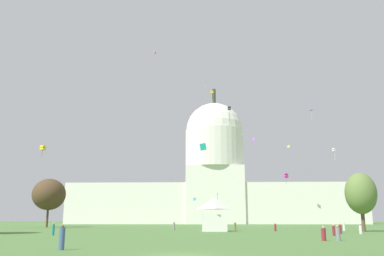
{
  "coord_description": "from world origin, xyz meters",
  "views": [
    {
      "loc": [
        1.79,
        -26.45,
        2.13
      ],
      "look_at": [
        -3.03,
        92.21,
        27.94
      ],
      "focal_mm": 39.35,
      "sensor_mm": 36.0,
      "label": 1
    }
  ],
  "objects_px": {
    "person_teal_front_left": "(53,229)",
    "person_grey_lawn_far_left": "(174,226)",
    "person_white_back_right": "(361,229)",
    "person_maroon_front_right": "(324,234)",
    "kite_gold_mid": "(212,92)",
    "kite_orange_low": "(217,195)",
    "kite_white_mid": "(334,150)",
    "event_tent": "(214,215)",
    "kite_green_high": "(205,82)",
    "kite_violet_mid": "(254,139)",
    "person_white_edge_west": "(344,227)",
    "person_denim_edge_east": "(62,238)",
    "capitol_building": "(215,181)",
    "tree_east_near": "(361,193)",
    "person_olive_lawn_far_right": "(235,226)",
    "person_grey_mid_center": "(338,234)",
    "kite_red_mid": "(309,171)",
    "kite_blue_high": "(311,112)",
    "kite_cyan_low": "(195,199)",
    "kite_lime_mid": "(289,146)",
    "kite_turquoise_low": "(203,147)",
    "person_maroon_deep_crowd": "(334,230)",
    "kite_yellow_low": "(43,148)",
    "person_maroon_mid_left": "(340,229)",
    "person_maroon_back_center": "(275,227)",
    "tree_west_mid": "(49,194)",
    "kite_black_mid": "(229,108)",
    "kite_pink_high": "(155,53)",
    "kite_magenta_low": "(286,175)"
  },
  "relations": [
    {
      "from": "event_tent",
      "to": "kite_gold_mid",
      "type": "distance_m",
      "value": 29.9
    },
    {
      "from": "person_maroon_front_right",
      "to": "kite_violet_mid",
      "type": "bearing_deg",
      "value": -40.76
    },
    {
      "from": "person_grey_mid_center",
      "to": "kite_violet_mid",
      "type": "bearing_deg",
      "value": 128.98
    },
    {
      "from": "tree_west_mid",
      "to": "kite_violet_mid",
      "type": "distance_m",
      "value": 67.15
    },
    {
      "from": "kite_yellow_low",
      "to": "kite_magenta_low",
      "type": "height_order",
      "value": "kite_yellow_low"
    },
    {
      "from": "kite_gold_mid",
      "to": "kite_white_mid",
      "type": "bearing_deg",
      "value": -107.5
    },
    {
      "from": "person_olive_lawn_far_right",
      "to": "kite_cyan_low",
      "type": "bearing_deg",
      "value": 4.99
    },
    {
      "from": "kite_cyan_low",
      "to": "kite_violet_mid",
      "type": "xyz_separation_m",
      "value": [
        20.13,
        -4.89,
        19.72
      ]
    },
    {
      "from": "person_maroon_front_right",
      "to": "person_grey_mid_center",
      "type": "bearing_deg",
      "value": -110.47
    },
    {
      "from": "kite_cyan_low",
      "to": "kite_orange_low",
      "type": "height_order",
      "value": "kite_orange_low"
    },
    {
      "from": "person_white_back_right",
      "to": "kite_turquoise_low",
      "type": "bearing_deg",
      "value": 102.63
    },
    {
      "from": "person_maroon_front_right",
      "to": "kite_yellow_low",
      "type": "xyz_separation_m",
      "value": [
        -47.29,
        43.92,
        16.55
      ]
    },
    {
      "from": "person_maroon_deep_crowd",
      "to": "kite_red_mid",
      "type": "height_order",
      "value": "kite_red_mid"
    },
    {
      "from": "person_olive_lawn_far_right",
      "to": "kite_orange_low",
      "type": "relative_size",
      "value": 0.84
    },
    {
      "from": "person_grey_lawn_far_left",
      "to": "kite_green_high",
      "type": "height_order",
      "value": "kite_green_high"
    },
    {
      "from": "person_grey_mid_center",
      "to": "kite_cyan_low",
      "type": "distance_m",
      "value": 101.82
    },
    {
      "from": "person_white_edge_west",
      "to": "kite_red_mid",
      "type": "height_order",
      "value": "kite_red_mid"
    },
    {
      "from": "person_maroon_front_right",
      "to": "kite_gold_mid",
      "type": "xyz_separation_m",
      "value": [
        -10.62,
        45.98,
        29.22
      ]
    },
    {
      "from": "person_maroon_mid_left",
      "to": "kite_gold_mid",
      "type": "height_order",
      "value": "kite_gold_mid"
    },
    {
      "from": "event_tent",
      "to": "person_teal_front_left",
      "type": "height_order",
      "value": "event_tent"
    },
    {
      "from": "kite_gold_mid",
      "to": "person_teal_front_left",
      "type": "bearing_deg",
      "value": 85.98
    },
    {
      "from": "person_olive_lawn_far_right",
      "to": "kite_lime_mid",
      "type": "height_order",
      "value": "kite_lime_mid"
    },
    {
      "from": "kite_blue_high",
      "to": "kite_cyan_low",
      "type": "xyz_separation_m",
      "value": [
        -42.1,
        -4.89,
        -31.59
      ]
    },
    {
      "from": "tree_east_near",
      "to": "person_maroon_back_center",
      "type": "bearing_deg",
      "value": 172.67
    },
    {
      "from": "tree_east_near",
      "to": "person_grey_mid_center",
      "type": "xyz_separation_m",
      "value": [
        -13.97,
        -32.18,
        -5.94
      ]
    },
    {
      "from": "person_grey_lawn_far_left",
      "to": "person_teal_front_left",
      "type": "bearing_deg",
      "value": -6.05
    },
    {
      "from": "person_maroon_mid_left",
      "to": "person_denim_edge_east",
      "type": "relative_size",
      "value": 0.84
    },
    {
      "from": "person_maroon_mid_left",
      "to": "person_maroon_back_center",
      "type": "bearing_deg",
      "value": 80.67
    },
    {
      "from": "person_white_edge_west",
      "to": "kite_yellow_low",
      "type": "relative_size",
      "value": 0.6
    },
    {
      "from": "kite_pink_high",
      "to": "kite_black_mid",
      "type": "bearing_deg",
      "value": -85.47
    },
    {
      "from": "capitol_building",
      "to": "tree_east_near",
      "type": "relative_size",
      "value": 13.12
    },
    {
      "from": "person_teal_front_left",
      "to": "person_maroon_front_right",
      "type": "height_order",
      "value": "person_teal_front_left"
    },
    {
      "from": "kite_violet_mid",
      "to": "person_grey_lawn_far_left",
      "type": "bearing_deg",
      "value": 137.21
    },
    {
      "from": "kite_pink_high",
      "to": "kite_black_mid",
      "type": "relative_size",
      "value": 0.2
    },
    {
      "from": "person_maroon_front_right",
      "to": "kite_orange_low",
      "type": "xyz_separation_m",
      "value": [
        -8.81,
        94.04,
        9.32
      ]
    },
    {
      "from": "person_denim_edge_east",
      "to": "person_white_back_right",
      "type": "distance_m",
      "value": 47.65
    },
    {
      "from": "event_tent",
      "to": "person_white_edge_west",
      "type": "relative_size",
      "value": 3.86
    },
    {
      "from": "person_maroon_mid_left",
      "to": "person_maroon_front_right",
      "type": "xyz_separation_m",
      "value": [
        -7.93,
        -20.9,
        -0.02
      ]
    },
    {
      "from": "person_maroon_front_right",
      "to": "person_teal_front_left",
      "type": "bearing_deg",
      "value": 29.29
    },
    {
      "from": "kite_violet_mid",
      "to": "person_olive_lawn_far_right",
      "type": "bearing_deg",
      "value": 148.51
    },
    {
      "from": "person_white_back_right",
      "to": "kite_red_mid",
      "type": "height_order",
      "value": "kite_red_mid"
    },
    {
      "from": "kite_yellow_low",
      "to": "event_tent",
      "type": "bearing_deg",
      "value": -176.29
    },
    {
      "from": "kite_black_mid",
      "to": "kite_green_high",
      "type": "xyz_separation_m",
      "value": [
        -6.95,
        18.74,
        14.51
      ]
    },
    {
      "from": "person_white_back_right",
      "to": "kite_white_mid",
      "type": "height_order",
      "value": "kite_white_mid"
    },
    {
      "from": "person_teal_front_left",
      "to": "kite_green_high",
      "type": "xyz_separation_m",
      "value": [
        20.08,
        78.48,
        46.97
      ]
    },
    {
      "from": "kite_orange_low",
      "to": "kite_white_mid",
      "type": "bearing_deg",
      "value": 123.99
    },
    {
      "from": "person_teal_front_left",
      "to": "person_grey_lawn_far_left",
      "type": "distance_m",
      "value": 30.1
    },
    {
      "from": "person_teal_front_left",
      "to": "person_white_back_right",
      "type": "xyz_separation_m",
      "value": [
        43.41,
        7.51,
        -0.16
      ]
    },
    {
      "from": "person_grey_mid_center",
      "to": "kite_violet_mid",
      "type": "height_order",
      "value": "kite_violet_mid"
    },
    {
      "from": "person_maroon_back_center",
      "to": "kite_blue_high",
      "type": "bearing_deg",
      "value": 22.54
    }
  ]
}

